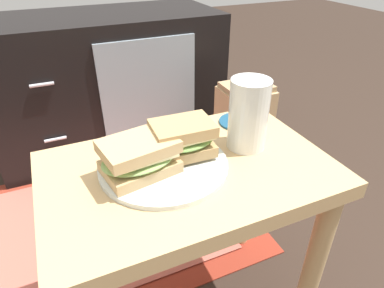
% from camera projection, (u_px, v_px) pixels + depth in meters
% --- Properties ---
extents(side_table, '(0.56, 0.36, 0.46)m').
position_uv_depth(side_table, '(189.00, 202.00, 0.70)').
color(side_table, tan).
rests_on(side_table, ground).
extents(tv_cabinet, '(0.96, 0.46, 0.58)m').
position_uv_depth(tv_cabinet, '(109.00, 83.00, 1.48)').
color(tv_cabinet, black).
rests_on(tv_cabinet, ground).
extents(area_rug, '(1.27, 0.72, 0.01)m').
position_uv_depth(area_rug, '(59.00, 234.00, 1.11)').
color(area_rug, maroon).
rests_on(area_rug, ground).
extents(plate, '(0.25, 0.25, 0.01)m').
position_uv_depth(plate, '(164.00, 165.00, 0.65)').
color(plate, silver).
rests_on(plate, side_table).
extents(sandwich_front, '(0.16, 0.12, 0.07)m').
position_uv_depth(sandwich_front, '(139.00, 157.00, 0.60)').
color(sandwich_front, tan).
rests_on(sandwich_front, plate).
extents(sandwich_back, '(0.13, 0.09, 0.07)m').
position_uv_depth(sandwich_back, '(184.00, 138.00, 0.65)').
color(sandwich_back, tan).
rests_on(sandwich_back, plate).
extents(beer_glass, '(0.08, 0.08, 0.15)m').
position_uv_depth(beer_glass, '(248.00, 116.00, 0.68)').
color(beer_glass, silver).
rests_on(beer_glass, side_table).
extents(coaster, '(0.09, 0.09, 0.01)m').
position_uv_depth(coaster, '(239.00, 122.00, 0.80)').
color(coaster, navy).
rests_on(coaster, side_table).
extents(paper_bag, '(0.18, 0.15, 0.39)m').
position_uv_depth(paper_bag, '(243.00, 131.00, 1.31)').
color(paper_bag, tan).
rests_on(paper_bag, ground).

